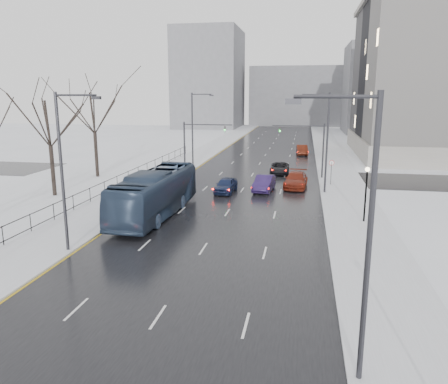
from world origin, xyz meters
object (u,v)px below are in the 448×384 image
Objects in this scene: streetlight_r_mid at (325,138)px; bus at (156,193)px; streetlight_r_near at (363,228)px; streetlight_l_far at (194,127)px; sedan_right_near at (264,183)px; streetlight_l_near at (65,165)px; no_uturn_sign at (332,165)px; tree_park_e at (98,177)px; tree_park_d at (55,196)px; mast_signal_left at (193,142)px; sedan_right_far at (296,180)px; mast_signal_right at (314,144)px; lamppost_r_mid at (366,186)px; sedan_center_near at (226,185)px; sedan_right_cross at (280,168)px; sedan_right_distant at (302,150)px.

streetlight_r_mid is 17.98m from bus.
streetlight_l_far is (-16.33, 42.00, 0.00)m from streetlight_r_near.
bus is 2.74× the size of sedan_right_near.
streetlight_r_near is 1.00× the size of streetlight_l_near.
streetlight_r_near is 3.70× the size of no_uturn_sign.
tree_park_e is 19.55m from bus.
streetlight_l_near is (9.63, -14.00, 5.62)m from tree_park_d.
sedan_right_far is (12.78, -5.60, -3.25)m from mast_signal_left.
mast_signal_right reaches higher than sedan_right_near.
streetlight_l_near is at bearing -118.96° from mast_signal_right.
streetlight_r_near reaches higher than mast_signal_left.
streetlight_l_far reaches higher than sedan_right_near.
streetlight_r_near and streetlight_l_near have the same top height.
mast_signal_left is (-18.33, 18.00, 1.16)m from lamppost_r_mid.
streetlight_l_near is at bearing -117.36° from sedan_right_far.
lamppost_r_mid is 1.59× the size of no_uturn_sign.
sedan_right_near is at bearing 130.98° from lamppost_r_mid.
mast_signal_right is 13.31m from sedan_center_near.
lamppost_r_mid is 0.96× the size of sedan_center_near.
bus reaches higher than no_uturn_sign.
streetlight_l_near is 1.78× the size of sedan_right_far.
sedan_center_near is at bearing -58.15° from mast_signal_left.
tree_park_d is at bearing -126.80° from mast_signal_left.
bus is at bearing -49.86° from tree_park_e.
streetlight_l_far reaches higher than no_uturn_sign.
bus is (-16.66, -0.88, -1.04)m from lamppost_r_mid.
sedan_right_cross is at bearing 149.46° from mast_signal_right.
streetlight_l_near is 28.05m from mast_signal_left.
streetlight_l_near is 10.17m from bus.
streetlight_r_near reaches higher than mast_signal_right.
sedan_center_near is (16.32, 4.59, 0.80)m from tree_park_d.
mast_signal_left reaches higher than bus.
sedan_right_far reaches higher than sedan_right_cross.
streetlight_r_mid is 5.30m from no_uturn_sign.
sedan_right_distant is (-2.30, 28.42, -4.78)m from streetlight_r_mid.
lamppost_r_mid is 15.30m from sedan_center_near.
streetlight_l_near reaches higher than mast_signal_right.
streetlight_r_mid reaches higher than no_uturn_sign.
streetlight_r_mid is at bearing 39.78° from bus.
mast_signal_left is at bearing 145.80° from sedan_right_near.
sedan_right_cross is (-7.74, 20.40, -2.21)m from lamppost_r_mid.
sedan_right_distant is at bearing 97.78° from no_uturn_sign.
mast_signal_left is 1.16× the size of sedan_right_far.
sedan_center_near is at bearing -171.66° from streetlight_r_mid.
mast_signal_right is 0.49× the size of bus.
tree_park_d reaches higher than sedan_right_cross.
no_uturn_sign is at bearing -24.73° from streetlight_l_far.
streetlight_l_near is at bearing -90.00° from streetlight_l_far.
no_uturn_sign is 0.55× the size of sedan_right_near.
tree_park_d reaches higher than bus.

